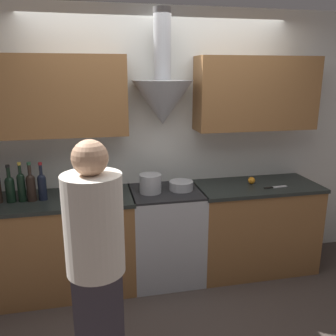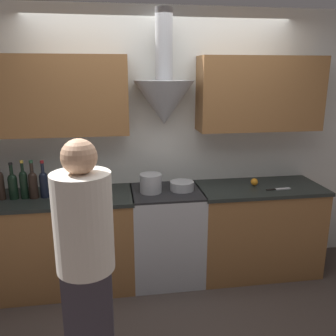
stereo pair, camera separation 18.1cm
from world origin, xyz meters
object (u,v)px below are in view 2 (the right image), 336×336
wine_bottle_7 (33,183)px  orange_fruit (254,182)px  wine_bottle_8 (44,183)px  stock_pot (151,183)px  wine_bottle_4 (0,184)px  stove_range (166,234)px  wine_bottle_6 (24,183)px  wine_bottle_5 (13,185)px  person_foreground_left (86,258)px  mixing_bowl (182,186)px

wine_bottle_7 → orange_fruit: wine_bottle_7 is taller
wine_bottle_8 → stock_pot: bearing=-0.3°
wine_bottle_4 → wine_bottle_8: wine_bottle_4 is taller
stove_range → wine_bottle_8: wine_bottle_8 is taller
stove_range → orange_fruit: bearing=1.9°
wine_bottle_8 → orange_fruit: bearing=1.3°
wine_bottle_4 → orange_fruit: size_ratio=5.06×
orange_fruit → wine_bottle_8: bearing=-178.7°
wine_bottle_8 → stock_pot: size_ratio=1.66×
stove_range → orange_fruit: orange_fruit is taller
wine_bottle_4 → wine_bottle_6: wine_bottle_4 is taller
stove_range → wine_bottle_8: 1.25m
wine_bottle_5 → wine_bottle_8: bearing=-0.3°
wine_bottle_7 → person_foreground_left: person_foreground_left is taller
stock_pot → wine_bottle_6: bearing=179.8°
person_foreground_left → wine_bottle_5: bearing=121.5°
wine_bottle_5 → person_foreground_left: (0.70, -1.14, -0.14)m
wine_bottle_8 → wine_bottle_4: bearing=179.9°
wine_bottle_6 → wine_bottle_7: size_ratio=1.00×
stock_pot → mixing_bowl: bearing=3.4°
person_foreground_left → wine_bottle_6: bearing=118.0°
wine_bottle_4 → mixing_bowl: 1.63m
stove_range → wine_bottle_6: (-1.28, -0.02, 0.59)m
wine_bottle_4 → wine_bottle_6: 0.20m
wine_bottle_5 → person_foreground_left: person_foreground_left is taller
stove_range → stock_pot: (-0.15, -0.02, 0.54)m
wine_bottle_5 → wine_bottle_7: size_ratio=0.95×
wine_bottle_6 → mixing_bowl: (1.43, 0.01, -0.10)m
wine_bottle_4 → orange_fruit: (2.37, 0.04, -0.11)m
wine_bottle_8 → stove_range: bearing=0.8°
wine_bottle_5 → stock_pot: 1.22m
stove_range → orange_fruit: size_ratio=12.87×
wine_bottle_4 → wine_bottle_5: 0.11m
stock_pot → orange_fruit: (1.04, 0.05, -0.05)m
orange_fruit → wine_bottle_4: bearing=-178.9°
stock_pot → mixing_bowl: 0.30m
wine_bottle_8 → mixing_bowl: wine_bottle_8 is taller
wine_bottle_5 → wine_bottle_6: (0.09, -0.00, 0.01)m
wine_bottle_6 → wine_bottle_8: wine_bottle_6 is taller
stove_range → stock_pot: size_ratio=4.46×
wine_bottle_5 → wine_bottle_6: 0.09m
wine_bottle_6 → stock_pot: size_ratio=1.70×
stock_pot → orange_fruit: 1.04m
wine_bottle_4 → person_foreground_left: size_ratio=0.22×
stock_pot → wine_bottle_5: bearing=179.7°
wine_bottle_5 → person_foreground_left: 1.35m
stove_range → wine_bottle_7: (-1.20, -0.03, 0.59)m
stove_range → wine_bottle_4: size_ratio=2.54×
wine_bottle_6 → mixing_bowl: size_ratio=1.53×
wine_bottle_5 → stock_pot: bearing=-0.3°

